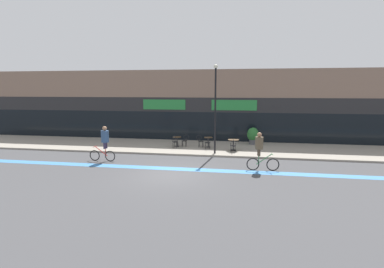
{
  "coord_description": "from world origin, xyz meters",
  "views": [
    {
      "loc": [
        3.63,
        -14.7,
        4.44
      ],
      "look_at": [
        0.12,
        6.09,
        1.25
      ],
      "focal_mm": 28.0,
      "sensor_mm": 36.0,
      "label": 1
    }
  ],
  "objects_px": {
    "cafe_chair_0_near": "(175,141)",
    "cafe_chair_1_near": "(207,142)",
    "bistro_table_1": "(208,140)",
    "cyclist_0": "(104,140)",
    "lamp_post": "(215,104)",
    "bistro_table_0": "(177,140)",
    "cafe_chair_2_near": "(233,145)",
    "cafe_chair_0_side": "(185,140)",
    "planter_pot": "(253,135)",
    "cafe_chair_1_side": "(200,140)",
    "cyclist_1": "(260,149)",
    "bistro_table_2": "(233,143)"
  },
  "relations": [
    {
      "from": "planter_pot",
      "to": "cyclist_0",
      "type": "height_order",
      "value": "cyclist_0"
    },
    {
      "from": "cafe_chair_1_near",
      "to": "bistro_table_1",
      "type": "bearing_deg",
      "value": -6.05
    },
    {
      "from": "bistro_table_2",
      "to": "bistro_table_1",
      "type": "bearing_deg",
      "value": 155.27
    },
    {
      "from": "bistro_table_2",
      "to": "planter_pot",
      "type": "height_order",
      "value": "planter_pot"
    },
    {
      "from": "cafe_chair_0_side",
      "to": "lamp_post",
      "type": "distance_m",
      "value": 4.26
    },
    {
      "from": "cafe_chair_1_side",
      "to": "cyclist_1",
      "type": "xyz_separation_m",
      "value": [
        4.09,
        -5.56,
        0.58
      ]
    },
    {
      "from": "cafe_chair_1_near",
      "to": "planter_pot",
      "type": "distance_m",
      "value": 4.04
    },
    {
      "from": "bistro_table_1",
      "to": "cafe_chair_1_side",
      "type": "xyz_separation_m",
      "value": [
        -0.63,
        0.01,
        -0.01
      ]
    },
    {
      "from": "bistro_table_1",
      "to": "bistro_table_2",
      "type": "bearing_deg",
      "value": -24.73
    },
    {
      "from": "cafe_chair_2_near",
      "to": "cyclist_0",
      "type": "height_order",
      "value": "cyclist_0"
    },
    {
      "from": "cafe_chair_2_near",
      "to": "cyclist_1",
      "type": "height_order",
      "value": "cyclist_1"
    },
    {
      "from": "cafe_chair_1_side",
      "to": "cafe_chair_2_near",
      "type": "relative_size",
      "value": 1.0
    },
    {
      "from": "cafe_chair_0_near",
      "to": "bistro_table_2",
      "type": "bearing_deg",
      "value": -84.65
    },
    {
      "from": "cafe_chair_0_side",
      "to": "planter_pot",
      "type": "bearing_deg",
      "value": -161.85
    },
    {
      "from": "cafe_chair_1_near",
      "to": "cyclist_0",
      "type": "height_order",
      "value": "cyclist_0"
    },
    {
      "from": "bistro_table_2",
      "to": "cafe_chair_0_side",
      "type": "relative_size",
      "value": 0.87
    },
    {
      "from": "bistro_table_2",
      "to": "cyclist_0",
      "type": "distance_m",
      "value": 8.77
    },
    {
      "from": "cafe_chair_1_side",
      "to": "lamp_post",
      "type": "distance_m",
      "value": 3.77
    },
    {
      "from": "cafe_chair_2_near",
      "to": "planter_pot",
      "type": "distance_m",
      "value": 3.49
    },
    {
      "from": "cafe_chair_1_side",
      "to": "planter_pot",
      "type": "bearing_deg",
      "value": 27.2
    },
    {
      "from": "cafe_chair_0_near",
      "to": "lamp_post",
      "type": "relative_size",
      "value": 0.15
    },
    {
      "from": "bistro_table_0",
      "to": "cafe_chair_2_near",
      "type": "bearing_deg",
      "value": -18.51
    },
    {
      "from": "bistro_table_1",
      "to": "cyclist_0",
      "type": "bearing_deg",
      "value": -139.82
    },
    {
      "from": "bistro_table_2",
      "to": "cyclist_1",
      "type": "xyz_separation_m",
      "value": [
        1.58,
        -4.69,
        0.54
      ]
    },
    {
      "from": "cafe_chair_1_near",
      "to": "planter_pot",
      "type": "xyz_separation_m",
      "value": [
        3.3,
        2.32,
        0.2
      ]
    },
    {
      "from": "cafe_chair_0_near",
      "to": "cafe_chair_1_near",
      "type": "relative_size",
      "value": 1.0
    },
    {
      "from": "cyclist_0",
      "to": "cyclist_1",
      "type": "xyz_separation_m",
      "value": [
        9.32,
        -0.61,
        -0.09
      ]
    },
    {
      "from": "cyclist_0",
      "to": "bistro_table_2",
      "type": "bearing_deg",
      "value": -151.4
    },
    {
      "from": "cafe_chair_0_side",
      "to": "bistro_table_2",
      "type": "bearing_deg",
      "value": 166.53
    },
    {
      "from": "lamp_post",
      "to": "cyclist_0",
      "type": "distance_m",
      "value": 7.46
    },
    {
      "from": "cyclist_0",
      "to": "cafe_chair_2_near",
      "type": "bearing_deg",
      "value": -155.16
    },
    {
      "from": "planter_pot",
      "to": "cyclist_0",
      "type": "bearing_deg",
      "value": -144.08
    },
    {
      "from": "cafe_chair_0_near",
      "to": "cafe_chair_2_near",
      "type": "xyz_separation_m",
      "value": [
        4.27,
        -0.8,
        0.0
      ]
    },
    {
      "from": "cafe_chair_1_near",
      "to": "cafe_chair_2_near",
      "type": "xyz_separation_m",
      "value": [
        1.88,
        -0.87,
        0.0
      ]
    },
    {
      "from": "cafe_chair_0_near",
      "to": "cafe_chair_1_side",
      "type": "height_order",
      "value": "same"
    },
    {
      "from": "bistro_table_0",
      "to": "planter_pot",
      "type": "xyz_separation_m",
      "value": [
        5.69,
        1.76,
        0.21
      ]
    },
    {
      "from": "bistro_table_1",
      "to": "cafe_chair_1_side",
      "type": "distance_m",
      "value": 0.63
    },
    {
      "from": "lamp_post",
      "to": "cyclist_0",
      "type": "height_order",
      "value": "lamp_post"
    },
    {
      "from": "bistro_table_0",
      "to": "lamp_post",
      "type": "height_order",
      "value": "lamp_post"
    },
    {
      "from": "cafe_chair_1_side",
      "to": "lamp_post",
      "type": "bearing_deg",
      "value": -54.18
    },
    {
      "from": "lamp_post",
      "to": "cyclist_0",
      "type": "xyz_separation_m",
      "value": [
        -6.54,
        -2.85,
        -2.17
      ]
    },
    {
      "from": "cafe_chair_1_side",
      "to": "lamp_post",
      "type": "relative_size",
      "value": 0.15
    },
    {
      "from": "bistro_table_0",
      "to": "cafe_chair_2_near",
      "type": "height_order",
      "value": "cafe_chair_2_near"
    },
    {
      "from": "bistro_table_1",
      "to": "cafe_chair_1_near",
      "type": "xyz_separation_m",
      "value": [
        0.01,
        -0.63,
        -0.01
      ]
    },
    {
      "from": "cafe_chair_0_side",
      "to": "planter_pot",
      "type": "height_order",
      "value": "planter_pot"
    },
    {
      "from": "cafe_chair_0_near",
      "to": "lamp_post",
      "type": "distance_m",
      "value": 4.41
    },
    {
      "from": "cafe_chair_1_side",
      "to": "cyclist_0",
      "type": "distance_m",
      "value": 7.24
    },
    {
      "from": "planter_pot",
      "to": "bistro_table_2",
      "type": "bearing_deg",
      "value": -119.17
    },
    {
      "from": "planter_pot",
      "to": "cyclist_1",
      "type": "bearing_deg",
      "value": -88.8
    },
    {
      "from": "cafe_chair_1_near",
      "to": "lamp_post",
      "type": "distance_m",
      "value": 3.27
    }
  ]
}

